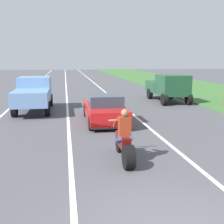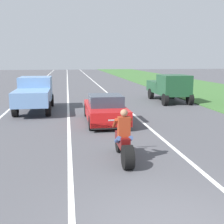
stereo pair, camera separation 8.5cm
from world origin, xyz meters
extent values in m
cube|color=white|center=(-5.40, 20.00, 0.00)|extent=(0.14, 120.00, 0.01)
cube|color=white|center=(1.80, 20.00, 0.00)|extent=(0.14, 120.00, 0.01)
cube|color=white|center=(-1.80, 20.00, 0.00)|extent=(0.14, 120.00, 0.01)
cube|color=#3D6B33|center=(11.92, 20.00, 0.03)|extent=(10.00, 120.00, 0.06)
cylinder|color=black|center=(-0.18, 3.27, 0.35)|extent=(0.28, 0.69, 0.69)
cylinder|color=black|center=(-0.18, 4.82, 0.31)|extent=(0.12, 0.63, 0.63)
cube|color=#590F0F|center=(-0.18, 4.10, 0.61)|extent=(0.28, 1.10, 0.36)
cylinder|color=#B2B2B7|center=(-0.18, 4.74, 0.68)|extent=(0.08, 0.36, 0.73)
cylinder|color=#A5A5AA|center=(-0.18, 4.72, 1.11)|extent=(0.70, 0.05, 0.05)
cube|color=#993319|center=(-0.18, 3.87, 1.09)|extent=(0.36, 0.24, 0.60)
sphere|color=#9E7051|center=(-0.18, 3.87, 1.51)|extent=(0.22, 0.22, 0.22)
cylinder|color=#384C7A|center=(-0.36, 3.90, 0.69)|extent=(0.14, 0.47, 0.32)
cylinder|color=#993319|center=(-0.40, 4.17, 1.14)|extent=(0.10, 0.51, 0.40)
cylinder|color=#384C7A|center=(0.00, 3.90, 0.69)|extent=(0.14, 0.47, 0.32)
cylinder|color=#993319|center=(0.04, 4.17, 1.14)|extent=(0.10, 0.51, 0.40)
cube|color=red|center=(-0.01, 9.54, 0.53)|extent=(1.80, 4.30, 0.64)
cube|color=#333D4C|center=(-0.01, 9.34, 1.11)|extent=(1.56, 1.70, 0.52)
cube|color=black|center=(-0.01, 7.49, 0.29)|extent=(1.76, 0.20, 0.28)
cylinder|color=black|center=(-0.81, 11.14, 0.32)|extent=(0.24, 0.64, 0.64)
cylinder|color=black|center=(0.79, 11.14, 0.32)|extent=(0.24, 0.64, 0.64)
cylinder|color=black|center=(-0.81, 7.94, 0.32)|extent=(0.24, 0.64, 0.64)
cylinder|color=black|center=(0.79, 7.94, 0.32)|extent=(0.24, 0.64, 0.64)
cube|color=#6B93C6|center=(-3.76, 14.11, 1.28)|extent=(1.90, 2.10, 1.40)
cube|color=#333D4C|center=(-3.76, 14.46, 1.67)|extent=(1.67, 0.29, 0.57)
cube|color=#6B93C6|center=(-3.76, 11.86, 0.98)|extent=(1.90, 2.70, 0.80)
cylinder|color=black|center=(-4.63, 14.91, 0.40)|extent=(0.28, 0.80, 0.80)
cylinder|color=black|center=(-2.89, 14.91, 0.40)|extent=(0.28, 0.80, 0.80)
cylinder|color=black|center=(-4.63, 11.56, 0.40)|extent=(0.28, 0.80, 0.80)
cylinder|color=black|center=(-2.89, 11.56, 0.40)|extent=(0.28, 0.80, 0.80)
cube|color=#1E4C2D|center=(5.46, 14.75, 1.28)|extent=(1.90, 2.10, 1.40)
cube|color=#333D4C|center=(5.46, 14.40, 1.67)|extent=(1.67, 0.29, 0.57)
cube|color=#1E4C2D|center=(5.46, 17.00, 0.98)|extent=(1.90, 2.70, 0.80)
cylinder|color=black|center=(6.33, 13.95, 0.40)|extent=(0.28, 0.80, 0.80)
cylinder|color=black|center=(4.59, 13.95, 0.40)|extent=(0.28, 0.80, 0.80)
cylinder|color=black|center=(6.33, 17.30, 0.40)|extent=(0.28, 0.80, 0.80)
cylinder|color=black|center=(4.59, 17.30, 0.40)|extent=(0.28, 0.80, 0.80)
camera|label=1|loc=(-1.90, -4.36, 3.08)|focal=46.47mm
camera|label=2|loc=(-1.81, -4.37, 3.08)|focal=46.47mm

